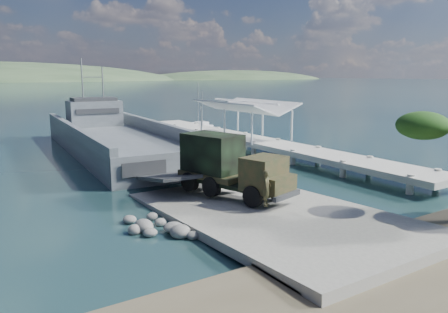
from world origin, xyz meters
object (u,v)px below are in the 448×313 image
Objects in this scene: landing_craft at (118,144)px; soldier at (267,195)px; military_truck at (229,166)px; sailboat_far at (199,127)px; sailboat_near at (203,129)px; pier at (250,135)px.

soldier is at bearing -86.88° from landing_craft.
sailboat_far is at bearing 48.00° from military_truck.
sailboat_near is 0.83× the size of sailboat_far.
pier is 16.03m from sailboat_near.
sailboat_near is 2.78m from sailboat_far.
sailboat_near is at bearing 47.26° from military_truck.
sailboat_near is at bearing 25.49° from soldier.
sailboat_near reaches higher than military_truck.
sailboat_far is at bearing 56.97° from sailboat_near.
landing_craft is 25.73m from soldier.
sailboat_near reaches higher than pier.
landing_craft reaches higher than sailboat_near.
soldier is at bearing -113.90° from sailboat_far.
soldier is 39.10m from sailboat_near.
landing_craft reaches higher than sailboat_far.
pier is at bearing -116.95° from sailboat_near.
soldier is (-0.27, -4.27, -0.88)m from military_truck.
sailboat_far is (17.18, 38.15, -1.12)m from soldier.
military_truck is 4.24× the size of soldier.
sailboat_near is at bearing 35.47° from landing_craft.
sailboat_near is at bearing -106.70° from sailboat_far.
sailboat_near is (3.04, 15.69, -1.28)m from pier.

